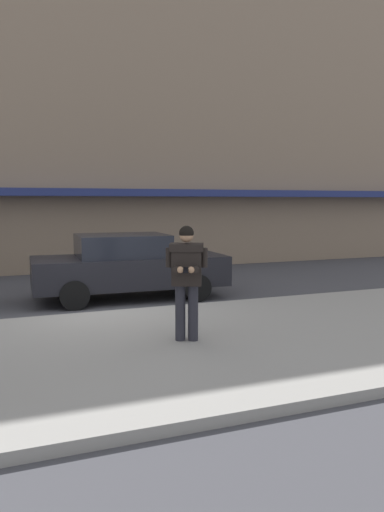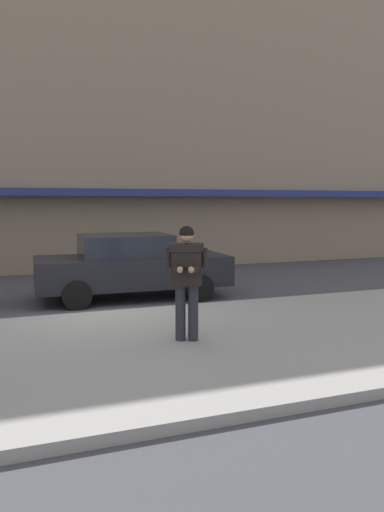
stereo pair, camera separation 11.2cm
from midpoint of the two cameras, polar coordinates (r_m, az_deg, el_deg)
ground_plane at (r=10.40m, az=-10.64°, el=-6.71°), size 80.00×80.00×0.00m
sidewalk at (r=7.99m, az=0.53°, el=-10.04°), size 32.00×5.30×0.14m
curb_paint_line at (r=10.67m, az=-5.39°, el=-6.28°), size 28.00×0.12×0.01m
storefront_facade at (r=19.29m, az=-13.14°, el=20.66°), size 28.00×4.70×14.35m
parked_sedan_mid at (r=11.95m, az=-7.57°, el=-1.12°), size 4.57×2.07×1.54m
man_texting_on_phone at (r=7.72m, az=-1.04°, el=-1.66°), size 0.61×0.65×1.81m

